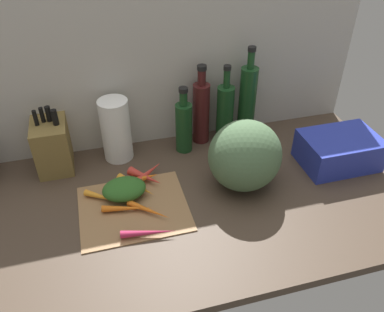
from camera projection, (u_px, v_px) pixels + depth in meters
ground_plane at (163, 207)px, 131.34cm from camera, size 170.00×80.00×3.00cm
wall_back at (136, 70)px, 142.34cm from camera, size 170.00×3.00×60.00cm
cutting_board at (133, 207)px, 128.40cm from camera, size 34.26×29.34×0.80cm
carrot_0 at (149, 233)px, 117.60cm from camera, size 16.46×5.11×2.32cm
carrot_1 at (145, 177)px, 137.48cm from camera, size 11.49×11.84×3.21cm
carrot_2 at (149, 210)px, 125.22cm from camera, size 12.69×11.77×2.15cm
carrot_3 at (136, 186)px, 134.25cm from camera, size 11.96×13.87×2.71cm
carrot_4 at (127, 208)px, 125.86cm from camera, size 15.88×5.85×2.22cm
carrot_5 at (103, 197)px, 130.01cm from camera, size 12.33×9.67×2.16cm
carrot_6 at (146, 175)px, 138.29cm from camera, size 14.76×13.33×3.26cm
carrot_7 at (143, 179)px, 136.61cm from camera, size 11.61×5.50×3.39cm
carrot_greens_pile at (124, 189)px, 130.36cm from camera, size 14.22×10.94×6.02cm
winter_squash at (245, 156)px, 130.93cm from camera, size 24.33×22.75×24.33cm
knife_block at (52, 145)px, 140.70cm from camera, size 11.80×15.94×23.72cm
paper_towel_roll at (116, 130)px, 144.02cm from camera, size 10.59×10.59×23.65cm
bottle_0 at (184, 126)px, 148.51cm from camera, size 6.28×6.28×26.21cm
bottle_1 at (201, 111)px, 152.16cm from camera, size 6.47×6.47×31.66cm
bottle_2 at (225, 113)px, 152.92cm from camera, size 6.57×6.57×31.50cm
bottle_3 at (247, 102)px, 153.53cm from camera, size 6.60×6.60×37.21cm
dish_rack at (339, 150)px, 144.50cm from camera, size 26.81×18.93×11.35cm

